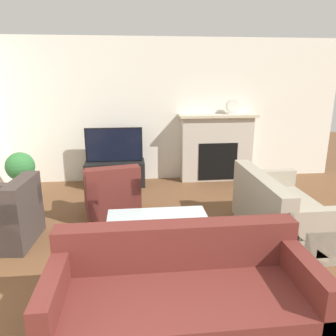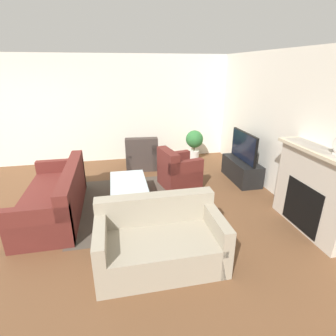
{
  "view_description": "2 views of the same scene",
  "coord_description": "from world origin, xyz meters",
  "px_view_note": "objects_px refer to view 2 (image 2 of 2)",
  "views": [
    {
      "loc": [
        -0.11,
        -1.2,
        2.03
      ],
      "look_at": [
        0.34,
        2.97,
        0.83
      ],
      "focal_mm": 35.0,
      "sensor_mm": 36.0,
      "label": 1
    },
    {
      "loc": [
        4.53,
        2.08,
        2.41
      ],
      "look_at": [
        0.39,
        2.94,
        0.75
      ],
      "focal_mm": 28.0,
      "sensor_mm": 36.0,
      "label": 2
    }
  ],
  "objects_px": {
    "couch_sectional": "(56,199)",
    "couch_loveseat": "(160,242)",
    "armchair_by_window": "(142,156)",
    "armchair_accent": "(178,172)",
    "coffee_table": "(129,184)",
    "tv": "(244,147)",
    "potted_plant": "(194,142)"
  },
  "relations": [
    {
      "from": "potted_plant",
      "to": "armchair_by_window",
      "type": "bearing_deg",
      "value": -80.77
    },
    {
      "from": "tv",
      "to": "armchair_accent",
      "type": "bearing_deg",
      "value": -89.2
    },
    {
      "from": "armchair_accent",
      "to": "couch_loveseat",
      "type": "bearing_deg",
      "value": 148.54
    },
    {
      "from": "tv",
      "to": "couch_loveseat",
      "type": "height_order",
      "value": "tv"
    },
    {
      "from": "tv",
      "to": "armchair_by_window",
      "type": "height_order",
      "value": "tv"
    },
    {
      "from": "armchair_accent",
      "to": "potted_plant",
      "type": "xyz_separation_m",
      "value": [
        -1.51,
        0.82,
        0.21
      ]
    },
    {
      "from": "couch_loveseat",
      "to": "armchair_accent",
      "type": "xyz_separation_m",
      "value": [
        -2.22,
        0.78,
        0.02
      ]
    },
    {
      "from": "couch_sectional",
      "to": "coffee_table",
      "type": "relative_size",
      "value": 1.76
    },
    {
      "from": "couch_sectional",
      "to": "coffee_table",
      "type": "xyz_separation_m",
      "value": [
        -0.09,
        1.25,
        0.11
      ]
    },
    {
      "from": "tv",
      "to": "potted_plant",
      "type": "distance_m",
      "value": 1.64
    },
    {
      "from": "couch_loveseat",
      "to": "coffee_table",
      "type": "xyz_separation_m",
      "value": [
        -1.63,
        -0.29,
        0.11
      ]
    },
    {
      "from": "armchair_accent",
      "to": "coffee_table",
      "type": "relative_size",
      "value": 0.74
    },
    {
      "from": "couch_sectional",
      "to": "couch_loveseat",
      "type": "bearing_deg",
      "value": 45.04
    },
    {
      "from": "couch_loveseat",
      "to": "couch_sectional",
      "type": "bearing_deg",
      "value": 135.04
    },
    {
      "from": "tv",
      "to": "couch_loveseat",
      "type": "relative_size",
      "value": 0.66
    },
    {
      "from": "armchair_by_window",
      "to": "armchair_accent",
      "type": "relative_size",
      "value": 0.96
    },
    {
      "from": "coffee_table",
      "to": "tv",
      "type": "bearing_deg",
      "value": 103.54
    },
    {
      "from": "armchair_accent",
      "to": "coffee_table",
      "type": "distance_m",
      "value": 1.23
    },
    {
      "from": "couch_sectional",
      "to": "potted_plant",
      "type": "relative_size",
      "value": 2.5
    },
    {
      "from": "couch_sectional",
      "to": "potted_plant",
      "type": "height_order",
      "value": "potted_plant"
    },
    {
      "from": "tv",
      "to": "coffee_table",
      "type": "distance_m",
      "value": 2.64
    },
    {
      "from": "tv",
      "to": "coffee_table",
      "type": "height_order",
      "value": "tv"
    },
    {
      "from": "couch_sectional",
      "to": "couch_loveseat",
      "type": "height_order",
      "value": "same"
    },
    {
      "from": "tv",
      "to": "coffee_table",
      "type": "bearing_deg",
      "value": -76.46
    },
    {
      "from": "couch_loveseat",
      "to": "armchair_by_window",
      "type": "height_order",
      "value": "same"
    },
    {
      "from": "tv",
      "to": "armchair_by_window",
      "type": "distance_m",
      "value": 2.48
    },
    {
      "from": "couch_loveseat",
      "to": "potted_plant",
      "type": "relative_size",
      "value": 1.92
    },
    {
      "from": "couch_sectional",
      "to": "couch_loveseat",
      "type": "xyz_separation_m",
      "value": [
        1.53,
        1.53,
        0.0
      ]
    },
    {
      "from": "armchair_accent",
      "to": "potted_plant",
      "type": "height_order",
      "value": "potted_plant"
    },
    {
      "from": "couch_sectional",
      "to": "couch_loveseat",
      "type": "distance_m",
      "value": 2.17
    },
    {
      "from": "couch_sectional",
      "to": "armchair_accent",
      "type": "distance_m",
      "value": 2.42
    },
    {
      "from": "couch_loveseat",
      "to": "potted_plant",
      "type": "xyz_separation_m",
      "value": [
        -3.72,
        1.6,
        0.23
      ]
    }
  ]
}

